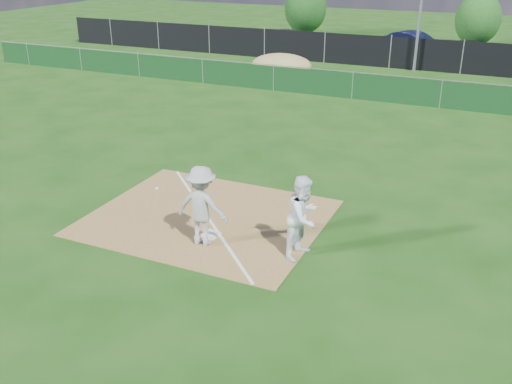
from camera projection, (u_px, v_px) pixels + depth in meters
ground at (317, 127)px, 22.66m from camera, size 90.00×90.00×0.00m
infield_dirt at (208, 217)px, 15.15m from camera, size 6.00×5.00×0.02m
foul_line at (208, 217)px, 15.14m from camera, size 5.01×5.01×0.01m
green_fence at (352, 86)px, 26.59m from camera, size 44.00×0.05×1.20m
dirt_mound at (281, 65)px, 31.42m from camera, size 3.38×2.60×1.17m
black_fence at (390, 52)px, 33.15m from camera, size 46.00×0.04×1.80m
parking_lot at (405, 54)px, 37.68m from camera, size 46.00×9.00×0.01m
first_base at (211, 234)px, 14.15m from camera, size 0.42×0.42×0.08m
play_at_first at (202, 206)px, 13.43m from camera, size 1.86×0.78×1.98m
runner at (304, 217)px, 12.94m from camera, size 0.92×1.09×1.98m
car_left at (292, 39)px, 39.04m from camera, size 4.23×1.81×1.42m
car_mid at (414, 43)px, 37.38m from camera, size 4.63×3.09×1.44m
car_right at (474, 51)px, 35.03m from camera, size 4.66×3.11×1.25m
tree_left at (305, 9)px, 44.98m from camera, size 3.30×3.30×3.91m
tree_mid at (478, 19)px, 39.66m from camera, size 3.09×3.09×3.67m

